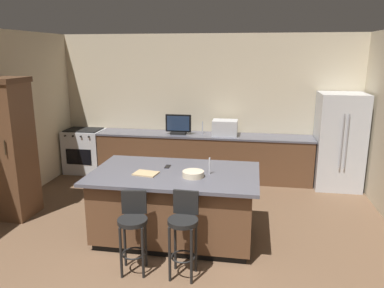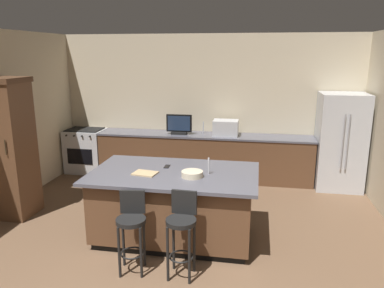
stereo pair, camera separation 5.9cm
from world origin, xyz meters
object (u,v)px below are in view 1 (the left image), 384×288
object	(u,v)px
cabinet_tower	(8,146)
bar_stool_right	(184,227)
kitchen_island	(175,204)
tv_monitor	(178,125)
refrigerator	(339,141)
fruit_bowl	(193,174)
cell_phone	(168,167)
range_oven	(85,151)
microwave	(225,128)
cutting_board	(146,173)
bar_stool_left	(133,226)

from	to	relation	value
cabinet_tower	bar_stool_right	xyz separation A→B (m)	(2.90, -1.16, -0.52)
kitchen_island	tv_monitor	distance (m)	2.59
refrigerator	fruit_bowl	xyz separation A→B (m)	(-2.30, -2.60, 0.09)
kitchen_island	fruit_bowl	xyz separation A→B (m)	(0.27, -0.15, 0.50)
bar_stool_right	fruit_bowl	xyz separation A→B (m)	(-0.01, 0.71, 0.39)
kitchen_island	cell_phone	size ratio (longest dim) A/B	14.72
range_oven	bar_stool_right	distance (m)	4.38
range_oven	microwave	bearing A→B (deg)	0.02
bar_stool_right	microwave	bearing A→B (deg)	89.57
refrigerator	kitchen_island	bearing A→B (deg)	-136.40
tv_monitor	cutting_board	world-z (taller)	tv_monitor
kitchen_island	fruit_bowl	bearing A→B (deg)	-29.17
cabinet_tower	microwave	bearing A→B (deg)	35.97
kitchen_island	microwave	size ratio (longest dim) A/B	4.60
microwave	fruit_bowl	bearing A→B (deg)	-93.98
bar_stool_right	cell_phone	distance (m)	1.21
cell_phone	microwave	bearing A→B (deg)	74.16
tv_monitor	cell_phone	distance (m)	2.29
kitchen_island	cell_phone	world-z (taller)	cell_phone
microwave	fruit_bowl	xyz separation A→B (m)	(-0.19, -2.68, -0.07)
range_oven	cutting_board	size ratio (longest dim) A/B	3.06
bar_stool_right	cutting_board	xyz separation A→B (m)	(-0.63, 0.72, 0.36)
range_oven	bar_stool_right	size ratio (longest dim) A/B	0.94
refrigerator	bar_stool_right	world-z (taller)	refrigerator
kitchen_island	bar_stool_left	distance (m)	0.92
cell_phone	fruit_bowl	bearing A→B (deg)	-42.12
cell_phone	tv_monitor	bearing A→B (deg)	96.58
bar_stool_right	cutting_board	bearing A→B (deg)	133.98
cabinet_tower	cell_phone	size ratio (longest dim) A/B	14.20
cutting_board	kitchen_island	bearing A→B (deg)	22.13
fruit_bowl	bar_stool_right	bearing A→B (deg)	-89.23
cutting_board	cabinet_tower	bearing A→B (deg)	169.03
microwave	cutting_board	size ratio (longest dim) A/B	1.59
cabinet_tower	microwave	distance (m)	3.81
cabinet_tower	cell_phone	xyz separation A→B (m)	(2.47, -0.08, -0.16)
fruit_bowl	microwave	bearing A→B (deg)	86.02
kitchen_island	tv_monitor	world-z (taller)	tv_monitor
tv_monitor	kitchen_island	bearing A→B (deg)	-79.53
cutting_board	bar_stool_right	bearing A→B (deg)	-48.57
range_oven	bar_stool_right	world-z (taller)	bar_stool_right
refrigerator	cutting_board	bearing A→B (deg)	-138.45
range_oven	cell_phone	xyz separation A→B (m)	(2.34, -2.32, 0.49)
refrigerator	tv_monitor	world-z (taller)	refrigerator
microwave	bar_stool_right	bearing A→B (deg)	-92.99
cabinet_tower	cell_phone	world-z (taller)	cabinet_tower
kitchen_island	microwave	world-z (taller)	microwave
refrigerator	cell_phone	size ratio (longest dim) A/B	11.79
range_oven	cutting_board	bearing A→B (deg)	-51.41
kitchen_island	tv_monitor	bearing A→B (deg)	100.47
microwave	cutting_board	bearing A→B (deg)	-106.88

